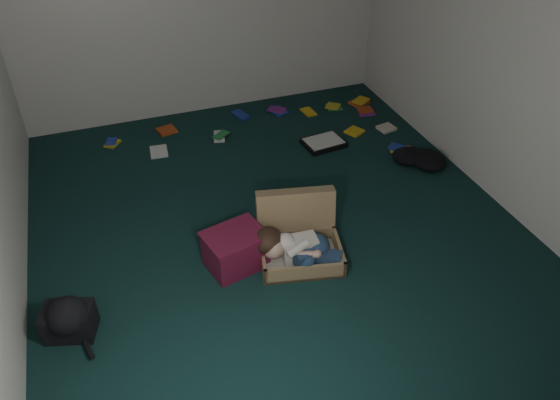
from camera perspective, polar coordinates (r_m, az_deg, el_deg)
floor at (r=4.71m, az=-0.62°, el=-2.37°), size 4.50×4.50×0.00m
wall_front at (r=2.38m, az=17.80°, el=-10.37°), size 4.50×0.00×4.50m
wall_right at (r=4.99m, az=22.26°, el=14.57°), size 0.00×4.50×4.50m
suitcase at (r=4.35m, az=1.96°, el=-3.94°), size 0.75×0.74×0.47m
person at (r=4.20m, az=1.72°, el=-4.99°), size 0.65×0.44×0.29m
maroon_bin at (r=4.23m, az=-4.68°, el=-5.20°), size 0.52×0.45×0.31m
backpack at (r=4.03m, az=-21.20°, el=-11.65°), size 0.49×0.43×0.25m
clothing_pile at (r=5.65m, az=14.40°, el=4.60°), size 0.50×0.45×0.13m
paper_tray at (r=5.76m, az=4.58°, el=5.98°), size 0.45×0.35×0.06m
book_scatter at (r=6.07m, az=1.46°, el=7.64°), size 3.08×1.72×0.02m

